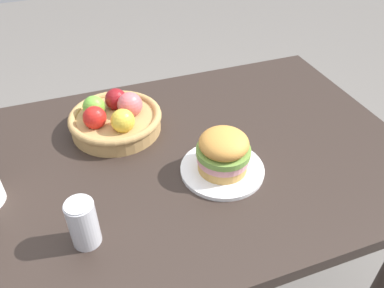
{
  "coord_description": "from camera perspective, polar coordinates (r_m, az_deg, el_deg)",
  "views": [
    {
      "loc": [
        -0.24,
        -0.82,
        1.49
      ],
      "look_at": [
        0.04,
        -0.03,
        0.81
      ],
      "focal_mm": 35.99,
      "sensor_mm": 36.0,
      "label": 1
    }
  ],
  "objects": [
    {
      "name": "fruit_basket",
      "position": [
        1.23,
        -11.31,
        3.79
      ],
      "size": [
        0.29,
        0.29,
        0.12
      ],
      "color": "tan",
      "rests_on": "dining_table"
    },
    {
      "name": "dining_table",
      "position": [
        1.2,
        -2.43,
        -5.56
      ],
      "size": [
        1.4,
        0.9,
        0.75
      ],
      "color": "#2D231E",
      "rests_on": "ground_plane"
    },
    {
      "name": "plate",
      "position": [
        1.08,
        4.49,
        -3.76
      ],
      "size": [
        0.23,
        0.23,
        0.01
      ],
      "primitive_type": "cylinder",
      "color": "white",
      "rests_on": "dining_table"
    },
    {
      "name": "soda_can",
      "position": [
        0.91,
        -15.84,
        -11.21
      ],
      "size": [
        0.07,
        0.07,
        0.13
      ],
      "color": "silver",
      "rests_on": "dining_table"
    },
    {
      "name": "sandwich",
      "position": [
        1.04,
        4.67,
        -1.09
      ],
      "size": [
        0.15,
        0.15,
        0.12
      ],
      "color": "tan",
      "rests_on": "plate"
    }
  ]
}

